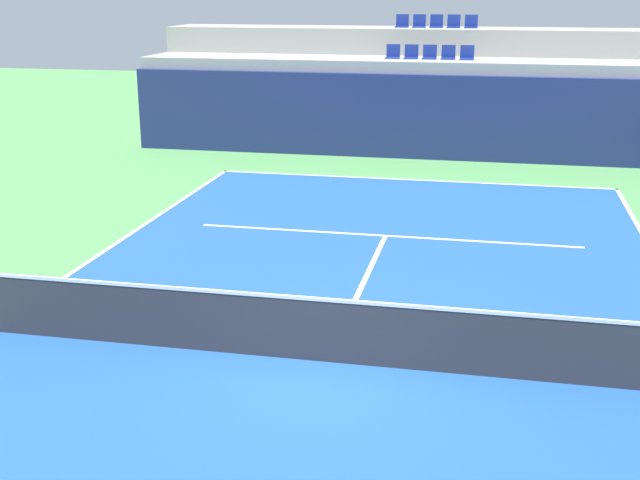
# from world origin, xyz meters

# --- Properties ---
(ground_plane) EXTENTS (80.00, 80.00, 0.00)m
(ground_plane) POSITION_xyz_m (0.00, 0.00, 0.00)
(ground_plane) COLOR #4C8C4C
(court_surface) EXTENTS (11.00, 24.00, 0.01)m
(court_surface) POSITION_xyz_m (0.00, 0.00, 0.01)
(court_surface) COLOR #1E4C99
(court_surface) RESTS_ON ground_plane
(baseline_far) EXTENTS (11.00, 0.10, 0.00)m
(baseline_far) POSITION_xyz_m (0.00, 11.95, 0.01)
(baseline_far) COLOR white
(baseline_far) RESTS_ON court_surface
(service_line_far) EXTENTS (8.26, 0.10, 0.00)m
(service_line_far) POSITION_xyz_m (0.00, 6.40, 0.01)
(service_line_far) COLOR white
(service_line_far) RESTS_ON court_surface
(centre_service_line) EXTENTS (0.10, 6.40, 0.00)m
(centre_service_line) POSITION_xyz_m (0.00, 3.20, 0.01)
(centre_service_line) COLOR white
(centre_service_line) RESTS_ON court_surface
(back_wall) EXTENTS (18.72, 0.30, 2.60)m
(back_wall) POSITION_xyz_m (0.00, 15.06, 1.30)
(back_wall) COLOR navy
(back_wall) RESTS_ON ground_plane
(stands_tier_lower) EXTENTS (18.72, 2.40, 2.96)m
(stands_tier_lower) POSITION_xyz_m (0.00, 16.41, 1.48)
(stands_tier_lower) COLOR #9E9E99
(stands_tier_lower) RESTS_ON ground_plane
(stands_tier_upper) EXTENTS (18.72, 2.40, 3.82)m
(stands_tier_upper) POSITION_xyz_m (0.00, 18.81, 1.91)
(stands_tier_upper) COLOR #9E9E99
(stands_tier_upper) RESTS_ON ground_plane
(seating_row_lower) EXTENTS (2.80, 0.44, 0.44)m
(seating_row_lower) POSITION_xyz_m (0.00, 16.51, 3.08)
(seating_row_lower) COLOR navy
(seating_row_lower) RESTS_ON stands_tier_lower
(seating_row_upper) EXTENTS (2.80, 0.44, 0.44)m
(seating_row_upper) POSITION_xyz_m (0.00, 18.91, 3.94)
(seating_row_upper) COLOR navy
(seating_row_upper) RESTS_ON stands_tier_upper
(tennis_net) EXTENTS (11.08, 0.08, 1.07)m
(tennis_net) POSITION_xyz_m (0.00, 0.00, 0.51)
(tennis_net) COLOR black
(tennis_net) RESTS_ON court_surface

